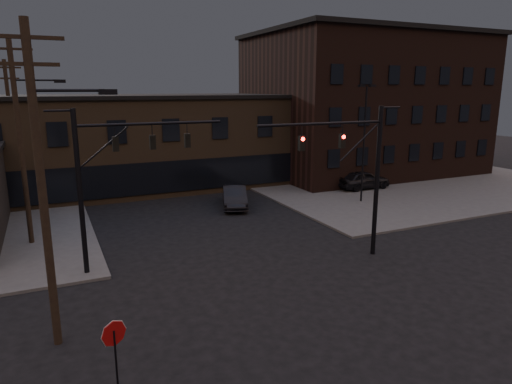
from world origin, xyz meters
TOP-DOWN VIEW (x-y plane):
  - ground at (0.00, 0.00)m, footprint 140.00×140.00m
  - sidewalk_ne at (22.00, 22.00)m, footprint 30.00×30.00m
  - building_row at (0.00, 28.00)m, footprint 40.00×12.00m
  - building_right at (22.00, 26.00)m, footprint 22.00×16.00m
  - traffic_signal_near at (5.36, 4.50)m, footprint 7.12×0.24m
  - traffic_signal_far at (-6.72, 8.00)m, footprint 7.12×0.24m
  - stop_sign at (-8.00, -1.99)m, footprint 0.72×0.33m
  - utility_pole_near at (-9.43, 2.00)m, footprint 3.70×0.28m
  - utility_pole_mid at (-10.44, 14.00)m, footprint 3.70×0.28m
  - utility_pole_far at (-11.50, 26.00)m, footprint 2.20×0.28m
  - lot_light_a at (13.00, 14.00)m, footprint 1.50×0.28m
  - lot_light_b at (19.00, 19.00)m, footprint 1.50×0.28m
  - parked_car_lot_a at (16.03, 17.66)m, footprint 4.84×1.96m
  - parked_car_lot_b at (19.10, 21.05)m, footprint 4.80×2.26m
  - car_crossing at (3.45, 17.03)m, footprint 3.24×5.22m

SIDE VIEW (x-z plane):
  - ground at x=0.00m, z-range 0.00..0.00m
  - sidewalk_ne at x=22.00m, z-range 0.00..0.15m
  - car_crossing at x=3.45m, z-range 0.00..1.62m
  - parked_car_lot_b at x=19.10m, z-range 0.15..1.50m
  - parked_car_lot_a at x=16.03m, z-range 0.15..1.80m
  - stop_sign at x=-8.00m, z-range 0.60..3.08m
  - building_row at x=0.00m, z-range 0.00..8.00m
  - traffic_signal_near at x=5.36m, z-range 0.93..8.93m
  - traffic_signal_far at x=-6.72m, z-range 1.01..9.01m
  - lot_light_a at x=13.00m, z-range 0.94..10.08m
  - lot_light_b at x=19.00m, z-range 0.94..10.08m
  - utility_pole_far at x=-11.50m, z-range 0.28..11.28m
  - utility_pole_near at x=-9.43m, z-range 0.37..11.37m
  - utility_pole_mid at x=-10.44m, z-range 0.38..11.88m
  - building_right at x=22.00m, z-range 0.00..14.00m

